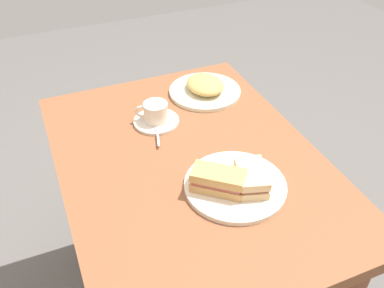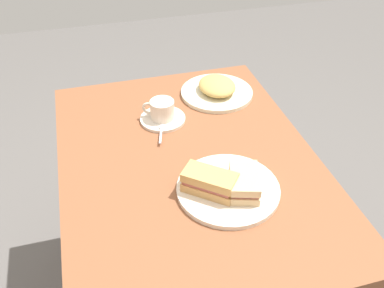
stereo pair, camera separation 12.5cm
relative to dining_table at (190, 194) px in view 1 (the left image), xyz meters
The scene contains 9 objects.
dining_table is the anchor object (origin of this frame).
sandwich_plate 0.23m from the dining_table, 156.70° to the right, with size 0.28×0.28×0.01m, color beige.
sandwich_front 0.28m from the dining_table, 149.80° to the right, with size 0.14×0.11×0.05m.
sandwich_back 0.25m from the dining_table, behind, with size 0.14×0.15×0.06m.
coffee_saucer 0.26m from the dining_table, ahead, with size 0.15×0.15×0.01m, color beige.
coffee_cup 0.29m from the dining_table, ahead, with size 0.08×0.10×0.06m.
spoon 0.22m from the dining_table, 19.56° to the left, with size 0.10×0.04×0.01m.
side_plate 0.40m from the dining_table, 30.61° to the right, with size 0.26×0.26×0.01m, color beige.
side_food_pile 0.42m from the dining_table, 30.61° to the right, with size 0.15×0.13×0.04m, color tan.
Camera 1 is at (-0.88, 0.36, 1.58)m, focal length 39.77 mm.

